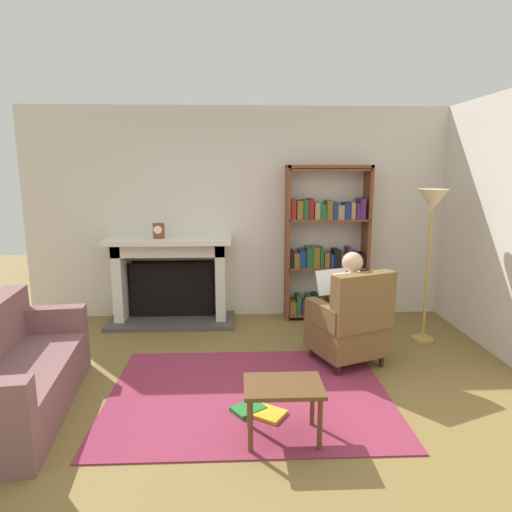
{
  "coord_description": "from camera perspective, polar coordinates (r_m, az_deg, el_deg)",
  "views": [
    {
      "loc": [
        -0.09,
        -3.27,
        1.91
      ],
      "look_at": [
        0.1,
        1.2,
        1.05
      ],
      "focal_mm": 31.36,
      "sensor_mm": 36.0,
      "label": 1
    }
  ],
  "objects": [
    {
      "name": "area_rug",
      "position": [
        4.05,
        -0.91,
        -17.19
      ],
      "size": [
        2.4,
        1.8,
        0.01
      ],
      "primitive_type": "cube",
      "color": "#892B45",
      "rests_on": "ground"
    },
    {
      "name": "side_wall_right",
      "position": [
        5.31,
        28.68,
        3.5
      ],
      "size": [
        0.1,
        5.2,
        2.7
      ],
      "primitive_type": "cube",
      "color": "silver",
      "rests_on": "ground"
    },
    {
      "name": "ground",
      "position": [
        3.79,
        -0.78,
        -19.41
      ],
      "size": [
        14.0,
        14.0,
        0.0
      ],
      "primitive_type": "plane",
      "color": "olive"
    },
    {
      "name": "side_table",
      "position": [
        3.32,
        3.49,
        -17.01
      ],
      "size": [
        0.56,
        0.39,
        0.43
      ],
      "color": "brown",
      "rests_on": "ground"
    },
    {
      "name": "bookshelf",
      "position": [
        5.8,
        8.94,
        1.02
      ],
      "size": [
        1.06,
        0.32,
        1.97
      ],
      "color": "brown",
      "rests_on": "ground"
    },
    {
      "name": "fireplace",
      "position": [
        5.79,
        -10.74,
        -2.61
      ],
      "size": [
        1.58,
        0.64,
        1.09
      ],
      "color": "#4C4742",
      "rests_on": "ground"
    },
    {
      "name": "back_wall",
      "position": [
        5.85,
        -1.55,
        5.4
      ],
      "size": [
        5.6,
        0.1,
        2.7
      ],
      "primitive_type": "cube",
      "color": "silver",
      "rests_on": "ground"
    },
    {
      "name": "armchair_reading",
      "position": [
        4.55,
        12.02,
        -8.44
      ],
      "size": [
        0.82,
        0.81,
        0.97
      ],
      "rotation": [
        0.0,
        0.0,
        3.52
      ],
      "color": "#331E14",
      "rests_on": "ground"
    },
    {
      "name": "seated_reader",
      "position": [
        4.58,
        11.25,
        -5.7
      ],
      "size": [
        0.5,
        0.59,
        1.14
      ],
      "rotation": [
        0.0,
        0.0,
        3.52
      ],
      "color": "silver",
      "rests_on": "ground"
    },
    {
      "name": "mantel_clock",
      "position": [
        5.6,
        -12.31,
        3.17
      ],
      "size": [
        0.14,
        0.14,
        0.19
      ],
      "color": "brown",
      "rests_on": "fireplace"
    },
    {
      "name": "floor_lamp",
      "position": [
        5.22,
        21.5,
        5.09
      ],
      "size": [
        0.32,
        0.32,
        1.71
      ],
      "color": "#B7933F",
      "rests_on": "ground"
    },
    {
      "name": "scattered_books",
      "position": [
        3.76,
        0.17,
        -19.15
      ],
      "size": [
        0.47,
        0.37,
        0.03
      ],
      "color": "#267233",
      "rests_on": "area_rug"
    },
    {
      "name": "sofa_floral",
      "position": [
        4.12,
        -28.71,
        -13.27
      ],
      "size": [
        0.91,
        1.77,
        0.85
      ],
      "rotation": [
        0.0,
        0.0,
        1.68
      ],
      "color": "#7C5455",
      "rests_on": "ground"
    }
  ]
}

